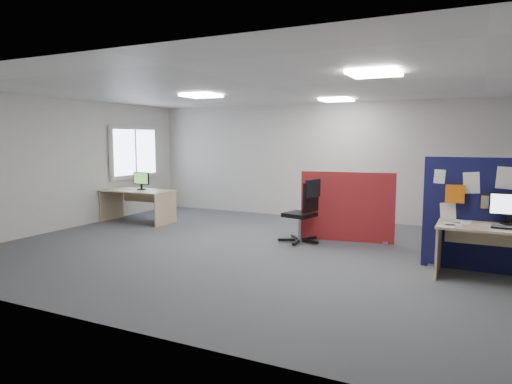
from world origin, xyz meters
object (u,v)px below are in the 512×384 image
at_px(navy_divider, 496,216).
at_px(main_desk, 506,240).
at_px(second_desk, 139,198).
at_px(office_chair, 305,208).
at_px(red_divider, 347,207).
at_px(monitor_second, 141,180).
at_px(monitor_main, 509,207).

bearing_deg(navy_divider, main_desk, -71.57).
relative_size(second_desk, office_chair, 1.42).
bearing_deg(red_divider, office_chair, -151.45).
distance_m(red_divider, monitor_second, 4.73).
bearing_deg(office_chair, monitor_second, -173.33).
xyz_separation_m(monitor_main, office_chair, (-3.15, 0.73, -0.32)).
bearing_deg(main_desk, second_desk, 169.71).
bearing_deg(office_chair, monitor_main, -0.47).
xyz_separation_m(red_divider, office_chair, (-0.63, -0.48, 0.02)).
distance_m(monitor_main, office_chair, 3.25).
height_order(monitor_main, second_desk, monitor_main).
distance_m(second_desk, office_chair, 4.15).
xyz_separation_m(monitor_main, red_divider, (-2.52, 1.21, -0.34)).
height_order(main_desk, office_chair, office_chair).
bearing_deg(main_desk, red_divider, 150.20).
bearing_deg(main_desk, office_chair, 163.13).
height_order(navy_divider, monitor_second, navy_divider).
bearing_deg(monitor_second, monitor_main, -7.25).
xyz_separation_m(main_desk, office_chair, (-3.13, 0.95, 0.09)).
relative_size(main_desk, red_divider, 1.00).
xyz_separation_m(navy_divider, red_divider, (-2.38, 1.08, -0.19)).
height_order(monitor_second, office_chair, office_chair).
bearing_deg(red_divider, navy_divider, -33.05).
relative_size(red_divider, second_desk, 1.04).
bearing_deg(monitor_main, red_divider, 154.60).
relative_size(monitor_main, second_desk, 0.30).
bearing_deg(monitor_main, monitor_second, 171.25).
relative_size(main_desk, office_chair, 1.49).
xyz_separation_m(monitor_second, office_chair, (4.09, -0.42, -0.30)).
bearing_deg(navy_divider, red_divider, 155.69).
distance_m(monitor_main, red_divider, 2.81).
relative_size(red_divider, monitor_second, 3.88).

